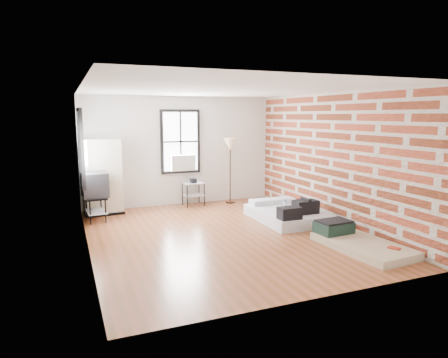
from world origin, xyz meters
name	(u,v)px	position (x,y,z in m)	size (l,w,h in m)	color
ground	(223,235)	(0.00, 0.00, 0.00)	(6.00, 6.00, 0.00)	brown
room_shell	(227,145)	(0.23, 0.36, 1.74)	(5.02, 6.02, 2.80)	silver
mattress_main	(288,213)	(1.75, 0.48, 0.16)	(1.33, 1.81, 0.58)	silver
mattress_bare	(355,241)	(1.92, -1.55, 0.11)	(1.04, 1.81, 0.38)	#C3AE8D
wardrobe	(102,177)	(-2.00, 2.65, 0.88)	(0.92, 0.56, 1.77)	black
side_table	(193,187)	(0.25, 2.72, 0.48)	(0.56, 0.46, 0.71)	black
floor_lamp	(230,147)	(1.27, 2.65, 1.49)	(0.37, 0.37, 1.73)	black
tv_stand	(95,186)	(-2.21, 2.08, 0.78)	(0.58, 0.79, 1.08)	black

